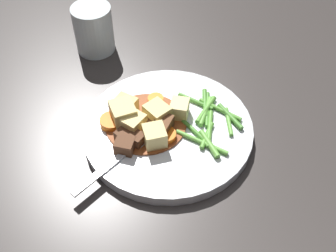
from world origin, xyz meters
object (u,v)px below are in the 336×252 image
potato_chunk_3 (157,114)px  meat_chunk_0 (162,126)px  potato_chunk_0 (155,136)px  meat_chunk_4 (145,121)px  meat_chunk_2 (124,135)px  potato_chunk_2 (123,113)px  meat_chunk_3 (137,139)px  potato_chunk_5 (179,109)px  carrot_slice_2 (156,101)px  water_glass (94,29)px  potato_chunk_4 (125,107)px  carrot_slice_1 (169,136)px  carrot_slice_3 (112,122)px  dinner_plate (168,130)px  meat_chunk_1 (125,145)px  fork (124,153)px  potato_chunk_1 (134,124)px  carrot_slice_0 (147,132)px

potato_chunk_3 → meat_chunk_0: size_ratio=0.99×
potato_chunk_0 → meat_chunk_4: size_ratio=1.27×
meat_chunk_2 → meat_chunk_0: bearing=-156.8°
potato_chunk_2 → meat_chunk_3: potato_chunk_2 is taller
potato_chunk_3 → potato_chunk_5: (-0.03, -0.02, -0.00)m
potato_chunk_0 → meat_chunk_0: size_ratio=0.93×
meat_chunk_3 → carrot_slice_2: bearing=-99.0°
meat_chunk_4 → water_glass: bearing=-56.0°
potato_chunk_4 → meat_chunk_2: (-0.01, 0.05, -0.01)m
carrot_slice_1 → carrot_slice_3: size_ratio=0.87×
dinner_plate → carrot_slice_3: bearing=6.1°
potato_chunk_5 → meat_chunk_4: bearing=29.3°
meat_chunk_0 → meat_chunk_1: 0.06m
carrot_slice_3 → meat_chunk_3: meat_chunk_3 is taller
meat_chunk_4 → fork: size_ratio=0.16×
dinner_plate → potato_chunk_4: bearing=-14.1°
potato_chunk_2 → potato_chunk_5: potato_chunk_2 is taller
meat_chunk_0 → meat_chunk_1: bearing=41.5°
meat_chunk_0 → water_glass: size_ratio=0.40×
potato_chunk_0 → water_glass: water_glass is taller
dinner_plate → potato_chunk_5: size_ratio=8.79×
carrot_slice_1 → potato_chunk_5: size_ratio=1.05×
potato_chunk_2 → potato_chunk_4: size_ratio=1.20×
potato_chunk_3 → fork: potato_chunk_3 is taller
carrot_slice_1 → potato_chunk_4: 0.08m
potato_chunk_2 → potato_chunk_4: potato_chunk_2 is taller
potato_chunk_4 → meat_chunk_1: size_ratio=1.22×
meat_chunk_4 → water_glass: water_glass is taller
potato_chunk_1 → potato_chunk_5: size_ratio=1.11×
meat_chunk_1 → meat_chunk_3: size_ratio=1.29×
meat_chunk_0 → fork: size_ratio=0.22×
potato_chunk_2 → meat_chunk_1: (-0.01, 0.06, -0.01)m
carrot_slice_3 → dinner_plate: bearing=-173.9°
potato_chunk_2 → potato_chunk_3: (-0.05, -0.01, -0.00)m
carrot_slice_2 → meat_chunk_4: bearing=80.1°
fork → potato_chunk_5: bearing=-128.0°
carrot_slice_1 → water_glass: size_ratio=0.36×
meat_chunk_0 → water_glass: (0.16, -0.20, 0.01)m
carrot_slice_1 → potato_chunk_3: (0.02, -0.03, 0.01)m
meat_chunk_2 → potato_chunk_5: bearing=-141.1°
carrot_slice_2 → water_glass: 0.20m
carrot_slice_0 → meat_chunk_1: bearing=51.9°
dinner_plate → meat_chunk_3: bearing=45.6°
meat_chunk_0 → fork: (0.05, 0.05, -0.01)m
potato_chunk_1 → potato_chunk_3: bearing=-142.3°
potato_chunk_5 → carrot_slice_3: bearing=18.9°
meat_chunk_0 → water_glass: bearing=-52.1°
potato_chunk_0 → potato_chunk_2: potato_chunk_2 is taller
potato_chunk_2 → carrot_slice_2: bearing=-134.7°
meat_chunk_0 → meat_chunk_3: size_ratio=1.70×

